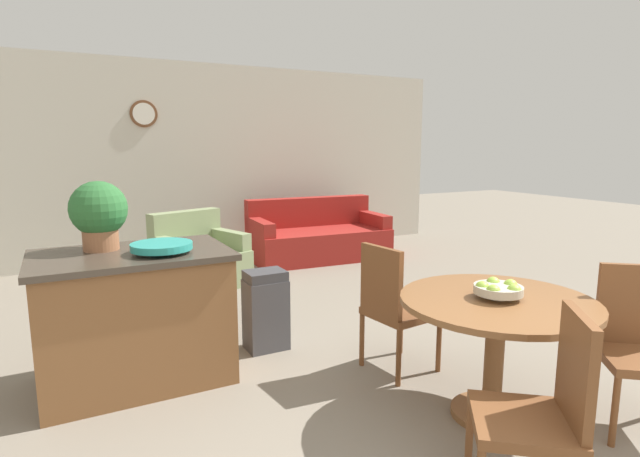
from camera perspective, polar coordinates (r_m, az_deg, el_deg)
name	(u,v)px	position (r m, az deg, el deg)	size (l,w,h in m)	color
wall_back	(193,162)	(7.26, -14.27, 7.41)	(8.00, 0.09, 2.70)	beige
dining_table	(496,326)	(3.09, 19.48, -10.45)	(1.10, 1.10, 0.72)	brown
dining_chair_near_left	(544,407)	(2.42, 24.18, -18.09)	(0.59, 0.59, 0.91)	brown
dining_chair_near_right	(638,341)	(3.39, 32.61, -10.78)	(0.59, 0.59, 0.91)	brown
dining_chair_far_side	(393,304)	(3.54, 8.33, -8.48)	(0.47, 0.47, 0.91)	brown
fruit_bowl	(498,289)	(3.02, 19.72, -6.56)	(0.27, 0.27, 0.10)	#B7B29E
kitchen_island	(135,317)	(3.62, -20.34, -9.42)	(1.24, 0.82, 0.89)	brown
teal_bowl	(162,246)	(3.39, -17.64, -1.97)	(0.39, 0.39, 0.07)	teal
potted_plant	(99,213)	(3.61, -23.95, 1.67)	(0.37, 0.37, 0.46)	#A36642
trash_bin	(266,310)	(3.97, -6.22, -9.27)	(0.31, 0.24, 0.63)	#47474C
couch	(317,238)	(7.04, -0.30, -1.09)	(1.93, 1.05, 0.83)	maroon
armchair	(199,261)	(5.85, -13.64, -3.60)	(1.08, 1.04, 0.83)	gray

